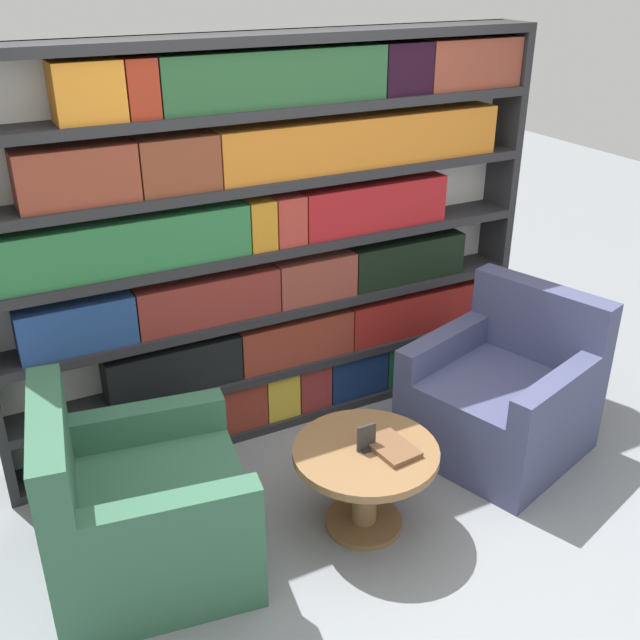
{
  "coord_description": "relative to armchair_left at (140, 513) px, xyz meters",
  "views": [
    {
      "loc": [
        -1.56,
        -2.22,
        2.51
      ],
      "look_at": [
        -0.04,
        0.68,
        0.92
      ],
      "focal_mm": 42.0,
      "sensor_mm": 36.0,
      "label": 1
    }
  ],
  "objects": [
    {
      "name": "ground_plane",
      "position": [
        1.06,
        -0.44,
        -0.31
      ],
      "size": [
        14.0,
        14.0,
        0.0
      ],
      "primitive_type": "plane",
      "color": "gray"
    },
    {
      "name": "bookshelf",
      "position": [
        1.09,
        0.87,
        0.78
      ],
      "size": [
        3.12,
        0.3,
        2.19
      ],
      "color": "silver",
      "rests_on": "ground_plane"
    },
    {
      "name": "armchair_left",
      "position": [
        0.0,
        0.0,
        0.0
      ],
      "size": [
        0.96,
        0.94,
        0.89
      ],
      "rotation": [
        0.0,
        0.0,
        1.42
      ],
      "color": "#336047",
      "rests_on": "ground_plane"
    },
    {
      "name": "armchair_right",
      "position": [
        2.04,
        0.01,
        0.0
      ],
      "size": [
        1.06,
        1.04,
        0.89
      ],
      "rotation": [
        0.0,
        0.0,
        -1.27
      ],
      "color": "#42476B",
      "rests_on": "ground_plane"
    },
    {
      "name": "coffee_table",
      "position": [
        1.02,
        -0.22,
        0.01
      ],
      "size": [
        0.69,
        0.69,
        0.45
      ],
      "color": "brown",
      "rests_on": "ground_plane"
    },
    {
      "name": "table_sign",
      "position": [
        1.02,
        -0.22,
        0.2
      ],
      "size": [
        0.1,
        0.06,
        0.13
      ],
      "color": "black",
      "rests_on": "coffee_table"
    },
    {
      "name": "stray_book",
      "position": [
        1.12,
        -0.27,
        0.15
      ],
      "size": [
        0.2,
        0.28,
        0.03
      ],
      "color": "brown",
      "rests_on": "coffee_table"
    }
  ]
}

